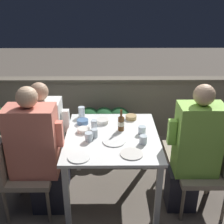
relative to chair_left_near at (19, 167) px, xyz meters
The scene contains 26 objects.
ground_plane 1.04m from the chair_left_near, 11.61° to the left, with size 16.00×16.00×0.00m, color #665B51.
parapet_wall 1.81m from the chair_left_near, 60.12° to the left, with size 9.00×0.18×0.90m.
dining_table 0.93m from the chair_left_near, 11.61° to the left, with size 0.92×1.02×0.74m.
planter_hedge 1.44m from the chair_left_near, 56.04° to the left, with size 0.75×0.47×0.58m.
chair_left_near is the anchor object (origin of this frame).
person_coral_top 0.25m from the chair_left_near, ahead, with size 0.51×0.26×1.31m.
chair_left_far 0.39m from the chair_left_near, 89.44° to the left, with size 0.47×0.46×0.82m.
person_white_polo 0.46m from the chair_left_near, 62.72° to the left, with size 0.49×0.26×1.22m.
chair_right_near 1.86m from the chair_left_near, ahead, with size 0.47×0.46×0.82m.
person_green_blouse 1.68m from the chair_left_near, ahead, with size 0.49×0.26×1.32m.
chair_right_far 1.86m from the chair_left_near, 12.04° to the left, with size 0.47×0.46×0.82m.
beer_bottle 1.09m from the chair_left_near, 16.57° to the left, with size 0.06×0.06×0.23m.
plate_0 1.11m from the chair_left_near, ahead, with size 0.21×0.21×0.01m.
plate_1 0.69m from the chair_left_near, 18.65° to the right, with size 0.20×0.20×0.01m.
plate_2 0.95m from the chair_left_near, ahead, with size 0.22×0.22×0.01m.
bowl_0 1.28m from the chair_left_near, 26.63° to the left, with size 0.12×0.12×0.05m.
bowl_1 0.72m from the chair_left_near, 23.30° to the left, with size 0.13×0.13×0.04m.
bowl_2 0.79m from the chair_left_near, 37.37° to the left, with size 0.12×0.12×0.05m.
bowl_3 0.96m from the chair_left_near, 30.09° to the left, with size 0.13×0.13×0.04m.
glass_cup_0 0.74m from the chair_left_near, ahead, with size 0.08×0.08×0.08m.
glass_cup_1 0.84m from the chair_left_near, 23.82° to the left, with size 0.06×0.06×0.10m.
glass_cup_2 0.80m from the chair_left_near, 12.13° to the left, with size 0.07×0.07×0.09m.
glass_cup_3 1.25m from the chair_left_near, 10.41° to the left, with size 0.08×0.08×0.08m.
glass_cup_4 1.22m from the chair_left_near, ahead, with size 0.07×0.07×0.08m.
glass_cup_5 0.89m from the chair_left_near, 48.11° to the left, with size 0.07×0.07×0.12m.
potted_plant 1.00m from the chair_left_near, 118.64° to the left, with size 0.28×0.28×0.73m.
Camera 1 is at (-0.02, -2.44, 2.09)m, focal length 45.00 mm.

